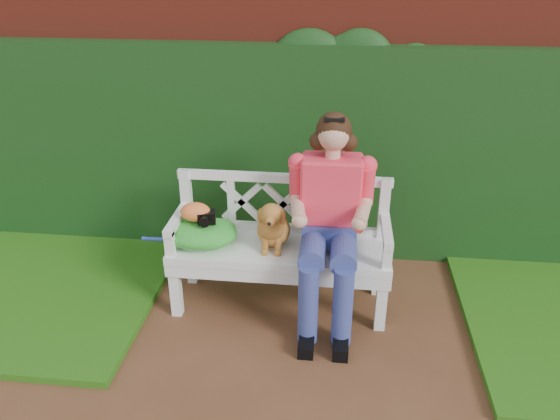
# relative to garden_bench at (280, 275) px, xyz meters

# --- Properties ---
(ground) EXTENTS (60.00, 60.00, 0.00)m
(ground) POSITION_rel_garden_bench_xyz_m (0.19, -0.87, -0.24)
(ground) COLOR #57321C
(brick_wall) EXTENTS (10.00, 0.30, 2.20)m
(brick_wall) POSITION_rel_garden_bench_xyz_m (0.19, 1.03, 0.86)
(brick_wall) COLOR maroon
(brick_wall) RESTS_ON ground
(ivy_hedge) EXTENTS (10.00, 0.18, 1.70)m
(ivy_hedge) POSITION_rel_garden_bench_xyz_m (0.19, 0.81, 0.61)
(ivy_hedge) COLOR #153812
(ivy_hedge) RESTS_ON ground
(garden_bench) EXTENTS (1.63, 0.76, 0.48)m
(garden_bench) POSITION_rel_garden_bench_xyz_m (0.00, 0.00, 0.00)
(garden_bench) COLOR white
(garden_bench) RESTS_ON ground
(seated_woman) EXTENTS (0.68, 0.85, 1.40)m
(seated_woman) POSITION_rel_garden_bench_xyz_m (0.33, -0.02, 0.46)
(seated_woman) COLOR #E33B48
(seated_woman) RESTS_ON ground
(dog) EXTENTS (0.36, 0.40, 0.37)m
(dog) POSITION_rel_garden_bench_xyz_m (-0.05, -0.02, 0.42)
(dog) COLOR #B77250
(dog) RESTS_ON garden_bench
(tennis_racket) EXTENTS (0.60, 0.28, 0.03)m
(tennis_racket) POSITION_rel_garden_bench_xyz_m (-0.59, -0.04, 0.25)
(tennis_racket) COLOR white
(tennis_racket) RESTS_ON garden_bench
(green_bag) EXTENTS (0.57, 0.49, 0.17)m
(green_bag) POSITION_rel_garden_bench_xyz_m (-0.55, -0.03, 0.33)
(green_bag) COLOR green
(green_bag) RESTS_ON garden_bench
(camera_item) EXTENTS (0.14, 0.11, 0.08)m
(camera_item) POSITION_rel_garden_bench_xyz_m (-0.49, -0.04, 0.45)
(camera_item) COLOR black
(camera_item) RESTS_ON green_bag
(baseball_glove) EXTENTS (0.25, 0.21, 0.13)m
(baseball_glove) POSITION_rel_garden_bench_xyz_m (-0.57, -0.03, 0.48)
(baseball_glove) COLOR orange
(baseball_glove) RESTS_ON green_bag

